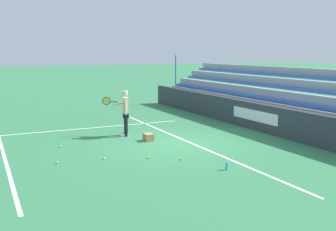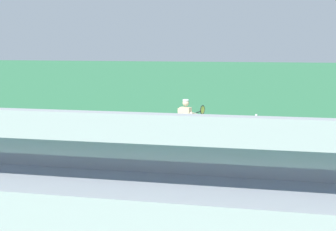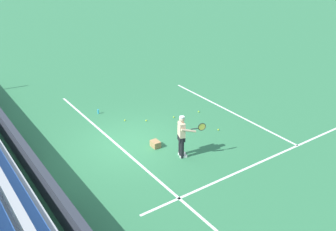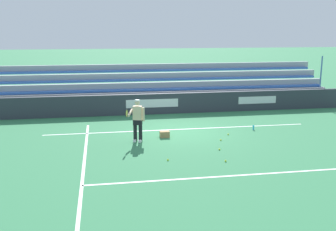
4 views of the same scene
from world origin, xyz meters
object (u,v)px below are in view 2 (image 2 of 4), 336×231
Objects in this scene: tennis_ball_toward_net at (95,143)px; tennis_ball_near_player at (117,137)px; tennis_player at (186,124)px; water_bottle at (23,147)px; ball_box_cardboard at (148,148)px; tennis_ball_far_right at (70,147)px; tennis_ball_stray_back at (177,134)px; tennis_ball_far_left at (132,130)px.

tennis_ball_toward_net and tennis_ball_near_player have the same top height.
tennis_player reaches higher than tennis_ball_near_player.
ball_box_cardboard is at bearing 7.16° from water_bottle.
tennis_ball_near_player is at bearing 63.26° from tennis_ball_far_right.
tennis_ball_far_right is at bearing -126.24° from tennis_ball_toward_net.
tennis_ball_near_player is 3.62m from water_bottle.
tennis_ball_stray_back is at bearing 107.11° from tennis_player.
tennis_ball_toward_net is at bearing -103.88° from tennis_ball_far_left.
tennis_player is at bearing -30.37° from tennis_ball_near_player.
tennis_player reaches higher than tennis_ball_stray_back.
tennis_player is 4.29× the size of ball_box_cardboard.
ball_box_cardboard is 6.06× the size of tennis_ball_stray_back.
ball_box_cardboard is 3.06m from tennis_ball_stray_back.
tennis_ball_far_left is 1.00× the size of tennis_ball_toward_net.
tennis_ball_toward_net is at bearing 157.03° from ball_box_cardboard.
tennis_ball_toward_net is 1.31m from tennis_ball_near_player.
tennis_ball_stray_back is at bearing 39.43° from tennis_ball_toward_net.
tennis_player is 1.48m from ball_box_cardboard.
tennis_player is 4.18m from tennis_ball_far_left.
tennis_ball_far_left is 4.80m from water_bottle.
tennis_player reaches higher than tennis_ball_far_right.
tennis_ball_near_player is at bearing 149.63° from tennis_player.
ball_box_cardboard is 6.06× the size of tennis_ball_far_left.
tennis_ball_stray_back is 5.78m from water_bottle.
tennis_player is 25.98× the size of tennis_ball_stray_back.
ball_box_cardboard is at bearing -51.20° from tennis_ball_near_player.
tennis_ball_far_right and tennis_ball_stray_back have the same top height.
tennis_player is 5.50m from water_bottle.
tennis_ball_toward_net and tennis_ball_stray_back have the same top height.
ball_box_cardboard is 4.20m from water_bottle.
tennis_player is 25.98× the size of tennis_ball_toward_net.
tennis_ball_near_player is at bearing 47.85° from water_bottle.
tennis_player is 25.98× the size of tennis_ball_far_left.
water_bottle is at bearing -123.14° from tennis_ball_far_left.
tennis_player is at bearing -8.05° from tennis_ball_toward_net.
water_bottle reaches higher than tennis_ball_far_left.
tennis_player reaches higher than tennis_ball_toward_net.
tennis_ball_toward_net is (-2.18, 0.92, -0.10)m from ball_box_cardboard.
tennis_player is 25.98× the size of tennis_ball_far_right.
tennis_ball_far_right is 0.30× the size of water_bottle.
ball_box_cardboard is at bearing -97.31° from tennis_ball_stray_back.
tennis_ball_stray_back is (3.15, 2.91, 0.00)m from tennis_ball_far_right.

